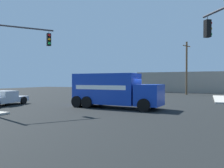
% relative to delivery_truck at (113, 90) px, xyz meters
% --- Properties ---
extents(ground_plane, '(100.00, 100.00, 0.00)m').
position_rel_delivery_truck_xyz_m(ground_plane, '(1.46, 0.57, -1.53)').
color(ground_plane, black).
extents(delivery_truck, '(7.89, 3.26, 2.96)m').
position_rel_delivery_truck_xyz_m(delivery_truck, '(0.00, 0.00, 0.00)').
color(delivery_truck, '#1438AD').
rests_on(delivery_truck, ground).
extents(traffic_light_primary, '(2.91, 3.65, 6.38)m').
position_rel_delivery_truck_xyz_m(traffic_light_primary, '(-5.52, -5.94, 2.80)').
color(traffic_light_primary, '#38383D').
rests_on(traffic_light_primary, sidewalk_corner_near).
extents(pickup_silver, '(2.61, 5.35, 1.38)m').
position_rel_delivery_truck_xyz_m(pickup_silver, '(-10.23, -2.58, -0.81)').
color(pickup_silver, '#B7BABF').
rests_on(pickup_silver, ground).
extents(utility_pole, '(1.03, 2.05, 8.77)m').
position_rel_delivery_truck_xyz_m(utility_pole, '(4.30, 21.10, 2.99)').
color(utility_pole, brown).
rests_on(utility_pole, ground).
extents(building_backdrop, '(23.24, 6.00, 4.02)m').
position_rel_delivery_truck_xyz_m(building_backdrop, '(5.74, 29.77, 0.48)').
color(building_backdrop, gray).
rests_on(building_backdrop, ground).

